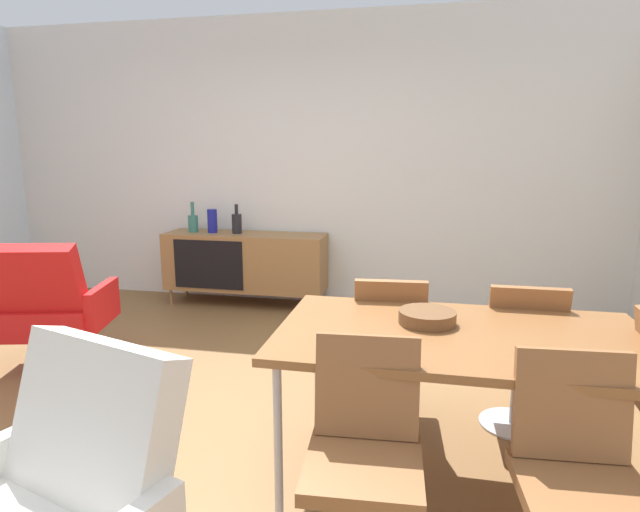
{
  "coord_description": "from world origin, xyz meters",
  "views": [
    {
      "loc": [
        1.26,
        -2.45,
        1.51
      ],
      "look_at": [
        0.58,
        0.85,
        0.83
      ],
      "focal_mm": 28.8,
      "sensor_mm": 36.0,
      "label": 1
    }
  ],
  "objects_px": {
    "vase_cobalt": "(237,223)",
    "dining_chair_front_right": "(578,477)",
    "sideboard": "(245,261)",
    "dining_chair_back_left": "(389,341)",
    "vase_sculptural_dark": "(193,222)",
    "wooden_bowl_on_table": "(427,317)",
    "lounge_chair_red": "(50,307)",
    "dining_table": "(461,342)",
    "dining_chair_back_right": "(520,350)",
    "vase_ceramic_small": "(212,221)",
    "dining_chair_front_left": "(364,453)"
  },
  "relations": [
    {
      "from": "vase_cobalt",
      "to": "dining_chair_front_right",
      "type": "bearing_deg",
      "value": -53.16
    },
    {
      "from": "sideboard",
      "to": "dining_chair_back_left",
      "type": "xyz_separation_m",
      "value": [
        1.57,
        -2.0,
        0.03
      ]
    },
    {
      "from": "vase_cobalt",
      "to": "dining_chair_back_left",
      "type": "bearing_deg",
      "value": -50.57
    },
    {
      "from": "vase_cobalt",
      "to": "vase_sculptural_dark",
      "type": "bearing_deg",
      "value": 180.0
    },
    {
      "from": "wooden_bowl_on_table",
      "to": "dining_chair_front_right",
      "type": "distance_m",
      "value": 0.88
    },
    {
      "from": "vase_cobalt",
      "to": "wooden_bowl_on_table",
      "type": "distance_m",
      "value": 3.08
    },
    {
      "from": "vase_cobalt",
      "to": "dining_chair_back_left",
      "type": "xyz_separation_m",
      "value": [
        1.65,
        -2.0,
        -0.35
      ]
    },
    {
      "from": "vase_cobalt",
      "to": "lounge_chair_red",
      "type": "distance_m",
      "value": 1.98
    },
    {
      "from": "dining_table",
      "to": "lounge_chair_red",
      "type": "bearing_deg",
      "value": 164.51
    },
    {
      "from": "wooden_bowl_on_table",
      "to": "dining_chair_back_left",
      "type": "distance_m",
      "value": 0.58
    },
    {
      "from": "sideboard",
      "to": "vase_sculptural_dark",
      "type": "xyz_separation_m",
      "value": [
        -0.54,
        0.0,
        0.38
      ]
    },
    {
      "from": "sideboard",
      "to": "dining_chair_back_left",
      "type": "bearing_deg",
      "value": -51.87
    },
    {
      "from": "dining_chair_back_left",
      "to": "dining_chair_back_right",
      "type": "bearing_deg",
      "value": -0.01
    },
    {
      "from": "vase_ceramic_small",
      "to": "sideboard",
      "type": "bearing_deg",
      "value": -0.32
    },
    {
      "from": "sideboard",
      "to": "vase_ceramic_small",
      "type": "relative_size",
      "value": 6.86
    },
    {
      "from": "dining_chair_back_right",
      "to": "sideboard",
      "type": "bearing_deg",
      "value": 138.55
    },
    {
      "from": "dining_chair_front_left",
      "to": "dining_chair_back_left",
      "type": "height_order",
      "value": "same"
    },
    {
      "from": "dining_chair_front_left",
      "to": "dining_chair_front_right",
      "type": "bearing_deg",
      "value": -0.0
    },
    {
      "from": "dining_chair_back_left",
      "to": "dining_chair_front_right",
      "type": "distance_m",
      "value": 1.31
    },
    {
      "from": "vase_ceramic_small",
      "to": "wooden_bowl_on_table",
      "type": "bearing_deg",
      "value": -49.55
    },
    {
      "from": "wooden_bowl_on_table",
      "to": "dining_chair_front_right",
      "type": "bearing_deg",
      "value": -53.05
    },
    {
      "from": "lounge_chair_red",
      "to": "dining_table",
      "type": "bearing_deg",
      "value": -15.49
    },
    {
      "from": "vase_sculptural_dark",
      "to": "dining_table",
      "type": "height_order",
      "value": "vase_sculptural_dark"
    },
    {
      "from": "vase_sculptural_dark",
      "to": "wooden_bowl_on_table",
      "type": "xyz_separation_m",
      "value": [
        2.31,
        -2.46,
        -0.05
      ]
    },
    {
      "from": "dining_chair_front_left",
      "to": "vase_ceramic_small",
      "type": "bearing_deg",
      "value": 121.27
    },
    {
      "from": "vase_cobalt",
      "to": "vase_sculptural_dark",
      "type": "height_order",
      "value": "vase_sculptural_dark"
    },
    {
      "from": "vase_sculptural_dark",
      "to": "dining_chair_front_left",
      "type": "height_order",
      "value": "vase_sculptural_dark"
    },
    {
      "from": "sideboard",
      "to": "dining_chair_back_left",
      "type": "distance_m",
      "value": 2.54
    },
    {
      "from": "vase_cobalt",
      "to": "wooden_bowl_on_table",
      "type": "relative_size",
      "value": 1.11
    },
    {
      "from": "sideboard",
      "to": "vase_cobalt",
      "type": "relative_size",
      "value": 5.54
    },
    {
      "from": "vase_ceramic_small",
      "to": "dining_chair_back_right",
      "type": "xyz_separation_m",
      "value": [
        2.6,
        -2.0,
        -0.37
      ]
    },
    {
      "from": "dining_table",
      "to": "dining_chair_front_left",
      "type": "relative_size",
      "value": 1.87
    },
    {
      "from": "vase_ceramic_small",
      "to": "dining_table",
      "type": "height_order",
      "value": "vase_ceramic_small"
    },
    {
      "from": "lounge_chair_red",
      "to": "vase_sculptural_dark",
      "type": "bearing_deg",
      "value": 83.36
    },
    {
      "from": "dining_chair_back_right",
      "to": "lounge_chair_red",
      "type": "xyz_separation_m",
      "value": [
        -3.02,
        0.18,
        -0.0
      ]
    },
    {
      "from": "dining_chair_front_left",
      "to": "lounge_chair_red",
      "type": "distance_m",
      "value": 2.65
    },
    {
      "from": "dining_chair_back_left",
      "to": "dining_chair_back_right",
      "type": "height_order",
      "value": "same"
    },
    {
      "from": "vase_cobalt",
      "to": "wooden_bowl_on_table",
      "type": "xyz_separation_m",
      "value": [
        1.84,
        -2.46,
        -0.05
      ]
    },
    {
      "from": "sideboard",
      "to": "wooden_bowl_on_table",
      "type": "relative_size",
      "value": 6.15
    },
    {
      "from": "sideboard",
      "to": "dining_chair_back_right",
      "type": "height_order",
      "value": "dining_chair_back_right"
    },
    {
      "from": "dining_table",
      "to": "dining_chair_front_right",
      "type": "height_order",
      "value": "dining_chair_front_right"
    },
    {
      "from": "vase_sculptural_dark",
      "to": "wooden_bowl_on_table",
      "type": "distance_m",
      "value": 3.37
    },
    {
      "from": "sideboard",
      "to": "dining_chair_back_left",
      "type": "relative_size",
      "value": 1.87
    },
    {
      "from": "vase_cobalt",
      "to": "dining_table",
      "type": "relative_size",
      "value": 0.18
    },
    {
      "from": "lounge_chair_red",
      "to": "dining_chair_front_left",
      "type": "bearing_deg",
      "value": -29.3
    },
    {
      "from": "vase_ceramic_small",
      "to": "vase_cobalt",
      "type": "bearing_deg",
      "value": 0.0
    },
    {
      "from": "vase_ceramic_small",
      "to": "lounge_chair_red",
      "type": "relative_size",
      "value": 0.25
    },
    {
      "from": "dining_chair_back_left",
      "to": "dining_chair_front_left",
      "type": "bearing_deg",
      "value": -90.43
    },
    {
      "from": "vase_sculptural_dark",
      "to": "dining_table",
      "type": "relative_size",
      "value": 0.19
    },
    {
      "from": "sideboard",
      "to": "vase_ceramic_small",
      "type": "xyz_separation_m",
      "value": [
        -0.33,
        0.0,
        0.4
      ]
    }
  ]
}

